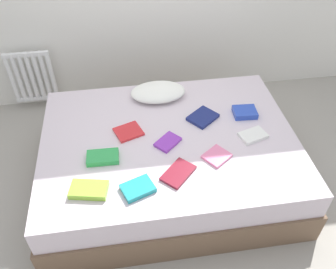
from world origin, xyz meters
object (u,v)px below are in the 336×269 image
(textbook_green, at_px, (103,157))
(textbook_pink, at_px, (217,156))
(pillow, at_px, (158,92))
(textbook_maroon, at_px, (178,173))
(textbook_purple, at_px, (168,142))
(textbook_white, at_px, (253,135))
(textbook_blue, at_px, (245,112))
(textbook_lime, at_px, (89,190))
(textbook_red, at_px, (128,132))
(textbook_teal, at_px, (138,188))
(textbook_navy, at_px, (203,117))
(bed, at_px, (169,159))
(radiator, at_px, (32,77))

(textbook_green, bearing_deg, textbook_pink, -5.40)
(pillow, height_order, textbook_pink, pillow)
(pillow, bearing_deg, textbook_maroon, -88.58)
(textbook_purple, bearing_deg, textbook_white, -45.14)
(textbook_blue, relative_size, textbook_purple, 0.98)
(textbook_lime, distance_m, textbook_red, 0.62)
(textbook_green, height_order, textbook_lime, same)
(textbook_purple, bearing_deg, textbook_teal, -165.14)
(textbook_navy, bearing_deg, bed, 171.69)
(textbook_green, bearing_deg, textbook_blue, 17.95)
(radiator, distance_m, textbook_teal, 1.93)
(textbook_green, relative_size, textbook_pink, 1.29)
(textbook_navy, bearing_deg, textbook_red, 149.22)
(bed, height_order, textbook_navy, textbook_navy)
(radiator, relative_size, textbook_maroon, 2.27)
(textbook_pink, xyz_separation_m, textbook_teal, (-0.59, -0.22, 0.01))
(textbook_teal, bearing_deg, textbook_blue, 14.37)
(textbook_green, distance_m, textbook_purple, 0.50)
(bed, bearing_deg, textbook_purple, -105.99)
(textbook_lime, height_order, textbook_teal, textbook_lime)
(bed, relative_size, textbook_maroon, 8.19)
(pillow, bearing_deg, textbook_navy, -47.19)
(textbook_maroon, bearing_deg, textbook_white, -21.58)
(textbook_purple, relative_size, textbook_maroon, 0.78)
(textbook_maroon, relative_size, textbook_navy, 1.09)
(textbook_maroon, bearing_deg, textbook_pink, -24.70)
(textbook_green, bearing_deg, textbook_navy, 24.44)
(textbook_maroon, distance_m, textbook_white, 0.70)
(textbook_teal, xyz_separation_m, textbook_white, (0.92, 0.39, -0.00))
(bed, xyz_separation_m, textbook_green, (-0.51, -0.16, 0.27))
(textbook_pink, relative_size, textbook_navy, 0.79)
(textbook_pink, distance_m, textbook_maroon, 0.33)
(bed, distance_m, textbook_lime, 0.80)
(radiator, xyz_separation_m, textbook_maroon, (1.22, -1.58, 0.13))
(textbook_lime, relative_size, textbook_white, 1.21)
(radiator, height_order, textbook_white, radiator)
(textbook_pink, relative_size, textbook_teal, 0.86)
(textbook_white, bearing_deg, radiator, 128.10)
(textbook_purple, bearing_deg, textbook_lime, 170.43)
(radiator, bearing_deg, textbook_red, -50.70)
(textbook_lime, bearing_deg, textbook_pink, 23.03)
(textbook_blue, xyz_separation_m, textbook_navy, (-0.35, 0.00, -0.01))
(bed, distance_m, textbook_white, 0.70)
(bed, bearing_deg, textbook_white, -8.41)
(bed, distance_m, textbook_pink, 0.49)
(textbook_blue, bearing_deg, textbook_red, -171.71)
(textbook_white, bearing_deg, pillow, 119.71)
(bed, xyz_separation_m, textbook_red, (-0.31, 0.10, 0.26))
(textbook_lime, xyz_separation_m, textbook_white, (1.24, 0.35, -0.01))
(textbook_blue, relative_size, textbook_navy, 0.83)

